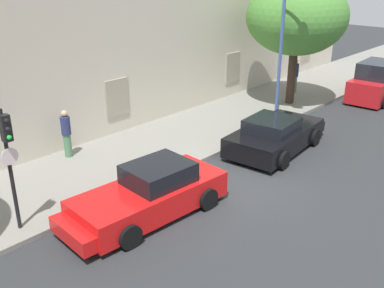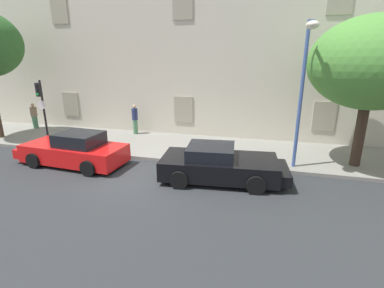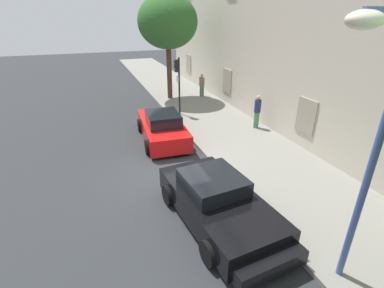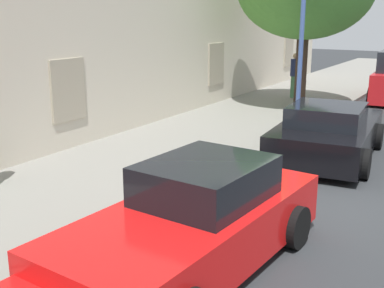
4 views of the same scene
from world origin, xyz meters
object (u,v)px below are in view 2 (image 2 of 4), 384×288
at_px(pedestrian_strolling, 34,116).
at_px(street_lamp, 305,70).
at_px(tree_near_kerb, 372,64).
at_px(sportscar_red_lead, 72,150).
at_px(pedestrian_bystander, 135,119).
at_px(traffic_light, 41,102).
at_px(sportscar_yellow_flank, 223,165).

bearing_deg(pedestrian_strolling, street_lamp, -11.92).
xyz_separation_m(tree_near_kerb, pedestrian_strolling, (-17.94, 2.02, -3.32)).
height_order(sportscar_red_lead, street_lamp, street_lamp).
bearing_deg(pedestrian_bystander, tree_near_kerb, -11.81).
distance_m(sportscar_red_lead, tree_near_kerb, 12.62).
xyz_separation_m(sportscar_red_lead, tree_near_kerb, (11.81, 2.58, 3.64)).
relative_size(sportscar_red_lead, pedestrian_bystander, 2.85).
bearing_deg(pedestrian_strolling, tree_near_kerb, -6.42).
height_order(traffic_light, pedestrian_strolling, traffic_light).
relative_size(sportscar_yellow_flank, pedestrian_bystander, 2.82).
bearing_deg(street_lamp, tree_near_kerb, 26.35).
bearing_deg(tree_near_kerb, sportscar_yellow_flank, -153.61).
distance_m(sportscar_red_lead, sportscar_yellow_flank, 6.62).
xyz_separation_m(street_lamp, pedestrian_strolling, (-15.44, 3.26, -3.11)).
xyz_separation_m(traffic_light, pedestrian_bystander, (3.47, 3.16, -1.34)).
distance_m(tree_near_kerb, street_lamp, 2.80).
relative_size(sportscar_red_lead, tree_near_kerb, 0.84).
bearing_deg(tree_near_kerb, sportscar_red_lead, -167.69).
height_order(sportscar_red_lead, sportscar_yellow_flank, sportscar_red_lead).
relative_size(tree_near_kerb, street_lamp, 1.04).
height_order(street_lamp, pedestrian_strolling, street_lamp).
distance_m(street_lamp, pedestrian_strolling, 16.08).
bearing_deg(sportscar_yellow_flank, pedestrian_strolling, 160.20).
relative_size(pedestrian_strolling, pedestrian_bystander, 0.92).
height_order(sportscar_red_lead, traffic_light, traffic_light).
distance_m(sportscar_yellow_flank, street_lamp, 4.57).
distance_m(tree_near_kerb, pedestrian_strolling, 18.36).
relative_size(street_lamp, pedestrian_strolling, 3.57).
bearing_deg(sportscar_yellow_flank, pedestrian_bystander, 140.52).
bearing_deg(tree_near_kerb, pedestrian_bystander, 168.19).
bearing_deg(sportscar_red_lead, pedestrian_bystander, 82.19).
bearing_deg(traffic_light, street_lamp, -1.95).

